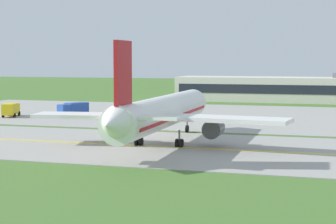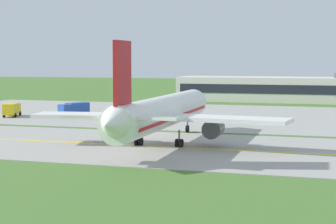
% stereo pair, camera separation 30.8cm
% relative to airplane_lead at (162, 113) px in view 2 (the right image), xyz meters
% --- Properties ---
extents(ground_plane, '(500.00, 500.00, 0.00)m').
position_rel_airplane_lead_xyz_m(ground_plane, '(-4.38, -1.77, -4.13)').
color(ground_plane, '#47702D').
extents(taxiway_strip, '(240.00, 28.00, 0.10)m').
position_rel_airplane_lead_xyz_m(taxiway_strip, '(-4.38, -1.77, -4.08)').
color(taxiway_strip, '#9E9B93').
rests_on(taxiway_strip, ground).
extents(apron_pad, '(140.00, 52.00, 0.10)m').
position_rel_airplane_lead_xyz_m(apron_pad, '(5.62, 40.23, -4.08)').
color(apron_pad, '#9E9B93').
rests_on(apron_pad, ground).
extents(taxiway_centreline, '(220.00, 0.60, 0.01)m').
position_rel_airplane_lead_xyz_m(taxiway_centreline, '(-4.38, -1.77, -4.03)').
color(taxiway_centreline, yellow).
rests_on(taxiway_centreline, taxiway_strip).
extents(airplane_lead, '(32.50, 39.61, 12.70)m').
position_rel_airplane_lead_xyz_m(airplane_lead, '(0.00, 0.00, 0.00)').
color(airplane_lead, white).
rests_on(airplane_lead, ground).
extents(service_truck_baggage, '(3.83, 6.34, 2.60)m').
position_rel_airplane_lead_xyz_m(service_truck_baggage, '(-38.24, 26.13, -2.60)').
color(service_truck_baggage, yellow).
rests_on(service_truck_baggage, ground).
extents(service_truck_fuel, '(4.51, 6.28, 2.60)m').
position_rel_airplane_lead_xyz_m(service_truck_fuel, '(-27.57, 30.54, -2.60)').
color(service_truck_fuel, '#264CA5').
rests_on(service_truck_fuel, ground).
extents(terminal_building, '(58.76, 13.17, 7.41)m').
position_rel_airplane_lead_xyz_m(terminal_building, '(8.12, 82.54, -1.01)').
color(terminal_building, beige).
rests_on(terminal_building, ground).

